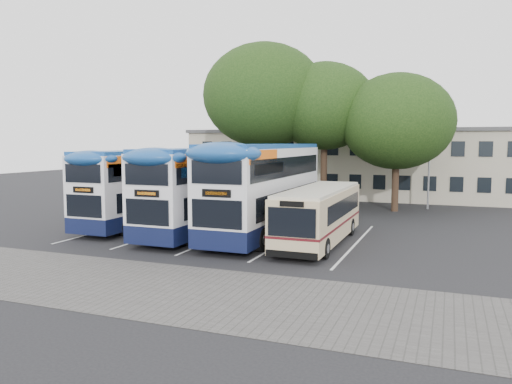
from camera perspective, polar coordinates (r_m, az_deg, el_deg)
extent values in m
plane|color=black|center=(21.39, 0.27, -7.84)|extent=(120.00, 120.00, 0.00)
cube|color=#595654|center=(17.94, -11.71, -10.60)|extent=(40.00, 6.00, 0.01)
cube|color=silver|center=(30.86, -15.26, -3.84)|extent=(0.12, 11.00, 0.01)
cube|color=silver|center=(28.93, -9.66, -4.34)|extent=(0.12, 11.00, 0.01)
cube|color=silver|center=(27.32, -3.33, -4.86)|extent=(0.12, 11.00, 0.01)
cube|color=silver|center=(26.08, 3.71, -5.37)|extent=(0.12, 11.00, 0.01)
cube|color=silver|center=(25.27, 11.34, -5.83)|extent=(0.12, 11.00, 0.01)
cube|color=#B0AC8E|center=(47.05, 12.16, 3.12)|extent=(32.00, 8.00, 6.00)
cube|color=#4C4C4F|center=(47.02, 12.24, 6.83)|extent=(32.40, 8.40, 0.30)
cube|color=black|center=(43.17, 11.27, 1.19)|extent=(30.00, 0.06, 1.20)
cube|color=black|center=(43.04, 11.35, 4.91)|extent=(30.00, 0.06, 1.20)
cylinder|color=gray|center=(39.44, 19.23, 4.64)|extent=(0.14, 0.14, 9.00)
cube|color=gray|center=(39.64, 19.44, 11.15)|extent=(0.12, 0.80, 0.12)
cube|color=gray|center=(39.24, 19.42, 11.14)|extent=(0.25, 0.50, 0.12)
cylinder|color=black|center=(39.23, 0.94, 3.01)|extent=(0.50, 0.50, 6.34)
ellipsoid|color=black|center=(39.35, 0.95, 10.97)|extent=(9.48, 9.48, 8.06)
cylinder|color=black|center=(38.75, 7.75, 2.45)|extent=(0.50, 0.50, 5.70)
ellipsoid|color=black|center=(38.79, 7.84, 9.69)|extent=(7.80, 7.80, 6.63)
cylinder|color=black|center=(37.60, 15.64, 1.50)|extent=(0.50, 0.50, 4.79)
ellipsoid|color=black|center=(37.54, 15.81, 7.78)|extent=(8.11, 8.11, 6.90)
cube|color=#0F1538|center=(31.09, -12.53, -2.37)|extent=(2.57, 10.81, 0.82)
cube|color=white|center=(30.88, -12.61, 1.33)|extent=(2.57, 10.81, 3.19)
cube|color=#184A91|center=(30.80, -12.68, 4.38)|extent=(2.52, 10.60, 0.31)
cube|color=black|center=(31.21, -12.26, -0.23)|extent=(2.61, 9.58, 1.03)
cube|color=black|center=(30.83, -12.64, 2.66)|extent=(2.61, 10.20, 0.93)
cube|color=orange|center=(27.16, -14.57, 3.42)|extent=(0.02, 3.30, 0.57)
cube|color=black|center=(26.56, -19.15, 0.24)|extent=(1.24, 0.06, 0.31)
cylinder|color=black|center=(34.35, -11.23, -1.93)|extent=(0.31, 1.03, 1.03)
cylinder|color=black|center=(33.17, -7.83, -2.14)|extent=(0.31, 1.03, 1.03)
cylinder|color=black|center=(29.00, -18.36, -3.51)|extent=(0.31, 1.03, 1.03)
cylinder|color=black|center=(27.58, -14.62, -3.86)|extent=(0.31, 1.03, 1.03)
cube|color=#0F1538|center=(28.02, -5.92, -3.08)|extent=(2.67, 11.19, 0.85)
cube|color=white|center=(27.78, -5.96, 1.16)|extent=(2.67, 11.19, 3.30)
cube|color=#184A91|center=(27.70, -6.00, 4.68)|extent=(2.61, 10.97, 0.32)
cube|color=black|center=(28.15, -5.64, -0.63)|extent=(2.71, 9.91, 1.07)
cube|color=black|center=(27.73, -5.98, 2.70)|extent=(2.71, 10.55, 0.96)
cube|color=orange|center=(23.83, -7.17, 3.61)|extent=(0.02, 3.41, 0.59)
cube|color=black|center=(22.95, -12.39, -0.16)|extent=(1.28, 0.06, 0.32)
cylinder|color=black|center=(31.46, -5.16, -2.51)|extent=(0.32, 1.07, 1.07)
cylinder|color=black|center=(30.47, -1.10, -2.75)|extent=(0.32, 1.07, 1.07)
cylinder|color=black|center=(25.52, -12.12, -4.53)|extent=(0.32, 1.07, 1.07)
cylinder|color=black|center=(24.29, -7.35, -4.96)|extent=(0.32, 1.07, 1.07)
cube|color=red|center=(28.35, -2.31, 2.79)|extent=(0.02, 4.26, 0.91)
cube|color=#0F1538|center=(26.89, 0.97, -3.34)|extent=(2.79, 11.74, 0.89)
cube|color=white|center=(26.64, 0.97, 1.29)|extent=(2.79, 11.74, 3.47)
cube|color=#184A91|center=(26.56, 0.98, 5.14)|extent=(2.74, 11.50, 0.34)
cube|color=black|center=(27.04, 1.22, -0.66)|extent=(2.83, 10.40, 1.12)
cube|color=black|center=(26.59, 0.98, 2.97)|extent=(2.83, 11.07, 1.01)
cube|color=orange|center=(22.47, 0.93, 4.05)|extent=(0.02, 3.58, 0.61)
cube|color=black|center=(21.24, -4.56, -0.15)|extent=(1.34, 0.06, 0.34)
cylinder|color=black|center=(30.52, 0.96, -2.69)|extent=(0.34, 1.12, 1.12)
cylinder|color=black|center=(29.75, 5.54, -2.93)|extent=(0.34, 1.12, 1.12)
cylinder|color=black|center=(23.93, -5.11, -5.04)|extent=(0.34, 1.12, 1.12)
cylinder|color=black|center=(22.94, 0.58, -5.48)|extent=(0.34, 1.12, 1.12)
cube|color=#CCB488|center=(24.84, 7.26, -2.57)|extent=(2.31, 9.24, 2.36)
cube|color=beige|center=(24.70, 7.29, 0.24)|extent=(2.22, 8.87, 0.18)
cube|color=black|center=(25.24, 7.52, -1.54)|extent=(2.35, 7.39, 0.83)
cube|color=#561117|center=(24.90, 7.24, -3.46)|extent=(2.34, 9.26, 0.11)
cube|color=black|center=(20.38, 4.09, -3.50)|extent=(2.03, 0.06, 1.20)
cylinder|color=black|center=(22.33, 2.64, -6.05)|extent=(0.28, 0.92, 0.92)
cylinder|color=black|center=(21.77, 7.88, -6.41)|extent=(0.28, 0.92, 0.92)
cylinder|color=black|center=(27.91, 6.53, -3.72)|extent=(0.28, 0.92, 0.92)
cylinder|color=black|center=(27.46, 10.76, -3.93)|extent=(0.28, 0.92, 0.92)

